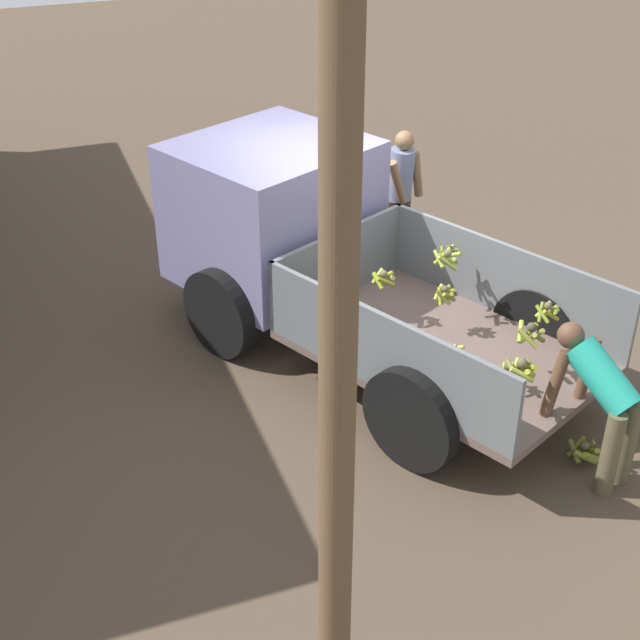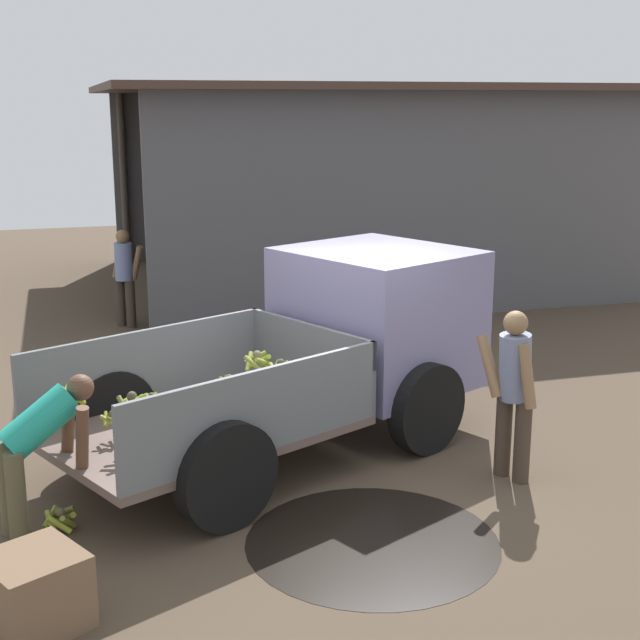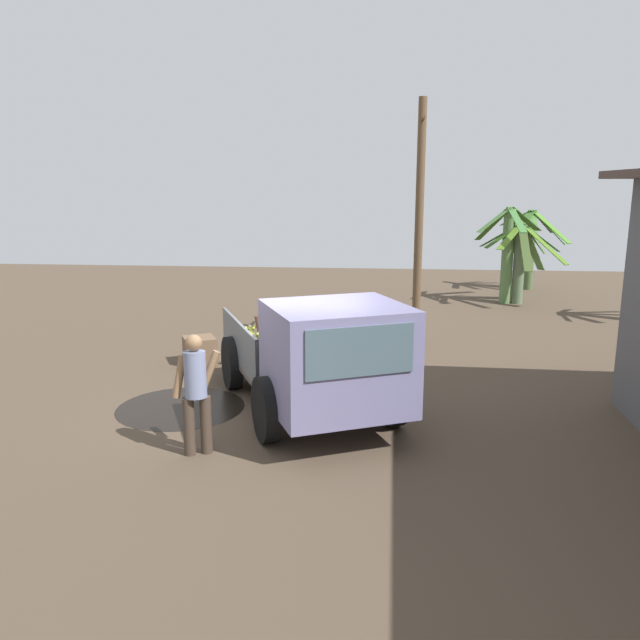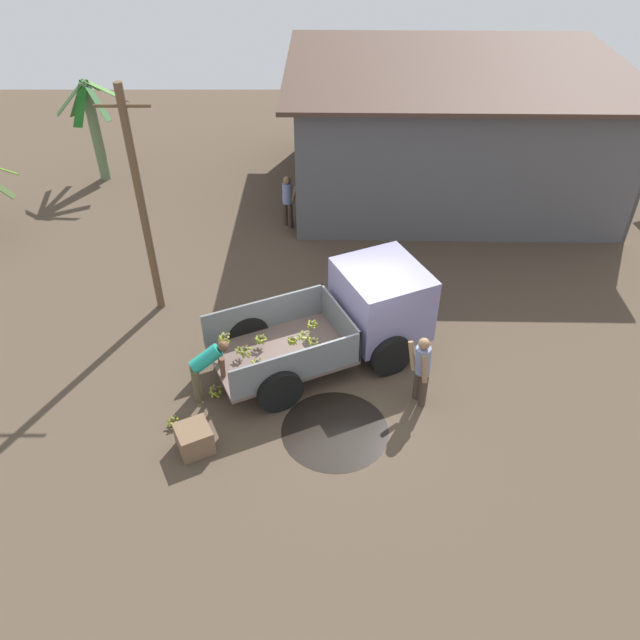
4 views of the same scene
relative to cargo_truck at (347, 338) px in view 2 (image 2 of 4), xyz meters
name	(u,v)px [view 2 (image 2 of 4)]	position (x,y,z in m)	size (l,w,h in m)	color
ground	(333,459)	(-0.37, -0.69, -1.04)	(36.00, 36.00, 0.00)	#4D3E2F
mud_patch_0	(372,542)	(-0.61, -2.41, -1.04)	(2.05, 2.05, 0.01)	black
cargo_truck	(347,338)	(0.00, 0.00, 0.00)	(4.84, 3.52, 1.92)	brown
warehouse_shed	(390,139)	(3.62, 7.94, 1.69)	(10.00, 7.88, 3.73)	#514F52
person_foreground_visitor	(514,387)	(1.06, -1.62, -0.14)	(0.50, 0.63, 1.62)	#403228
person_worker_loading	(39,443)	(-3.11, -1.42, -0.27)	(0.82, 0.70, 1.28)	brown
person_bystander_near_shed	(125,273)	(-1.79, 5.38, -0.19)	(0.51, 0.51, 1.53)	#3D3129
banana_bunch_on_ground_1	(60,518)	(-2.99, -1.46, -0.93)	(0.29, 0.29, 0.21)	brown
wooden_crate_0	(35,591)	(-3.18, -2.84, -0.77)	(0.60, 0.60, 0.53)	brown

